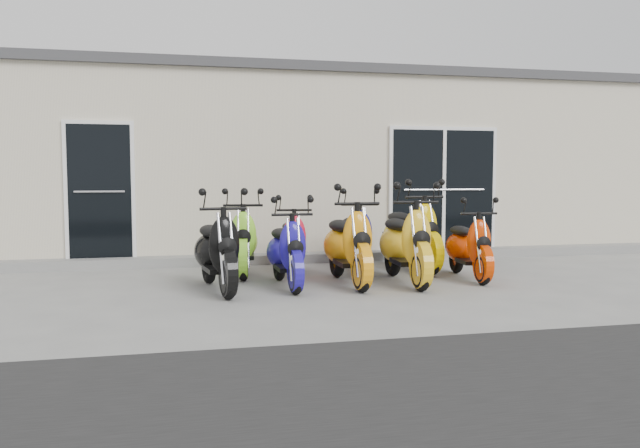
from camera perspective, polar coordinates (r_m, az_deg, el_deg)
The scene contains 15 objects.
ground at distance 8.53m, azimuth 0.89°, elevation -5.34°, with size 80.00×80.00×0.00m, color gray.
building at distance 13.52m, azimuth -4.32°, elevation 5.08°, with size 14.00×6.00×3.20m, color beige.
roof_cap at distance 13.64m, azimuth -4.36°, elevation 12.16°, with size 14.20×6.20×0.16m, color #3F3F42.
front_step at distance 10.47m, azimuth -1.72°, elevation -3.09°, with size 14.00×0.40×0.15m, color gray.
door_left at distance 10.41m, azimuth -19.48°, elevation 3.15°, with size 1.07×0.08×2.22m, color black.
door_right at distance 11.31m, azimuth 11.18°, elevation 3.41°, with size 2.02×0.08×2.22m, color black.
scooter_front_black at distance 7.92m, azimuth -9.42°, elevation -1.38°, with size 0.64×1.77×1.31m, color black, non-canonical shape.
scooter_front_blue at distance 8.10m, azimuth -3.10°, elevation -1.58°, with size 0.59×1.63×1.20m, color #1D1397, non-canonical shape.
scooter_front_orange_a at distance 8.29m, azimuth 2.57°, elevation -0.89°, with size 0.67×1.84×1.36m, color orange, non-canonical shape.
scooter_front_orange_b at distance 8.46m, azimuth 7.82°, elevation -0.76°, with size 0.68×1.86×1.38m, color yellow, non-canonical shape.
scooter_front_red at distance 8.99m, azimuth 13.44°, elevation -1.20°, with size 0.57×1.58×1.17m, color #CD3201, non-canonical shape.
scooter_back_green at distance 9.18m, azimuth -7.00°, elevation -0.64°, with size 0.63×1.73×1.28m, color #8FE92D, non-canonical shape.
scooter_back_red at distance 9.36m, azimuth -2.57°, elevation -0.82°, with size 0.58×1.60×1.18m, color red, non-canonical shape.
scooter_back_blue at distance 9.51m, azimuth 3.23°, elevation -0.46°, with size 0.63×1.73×1.27m, color navy, non-canonical shape.
scooter_back_yellow at distance 9.69m, azimuth 8.33°, elevation -0.01°, with size 0.69×1.90×1.41m, color #ECC200, non-canonical shape.
Camera 1 is at (-1.98, -8.17, 1.45)m, focal length 35.00 mm.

